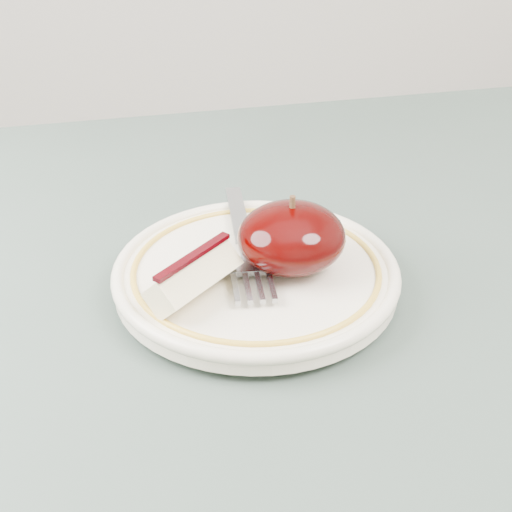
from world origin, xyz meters
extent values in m
cylinder|color=brown|center=(0.40, 0.40, 0.35)|extent=(0.05, 0.05, 0.71)
cube|color=#3E4D45|center=(0.00, 0.00, 0.73)|extent=(0.90, 0.90, 0.04)
cylinder|color=beige|center=(0.04, 0.09, 0.75)|extent=(0.11, 0.11, 0.01)
cylinder|color=beige|center=(0.04, 0.09, 0.76)|extent=(0.19, 0.19, 0.01)
torus|color=beige|center=(0.04, 0.09, 0.77)|extent=(0.20, 0.20, 0.01)
torus|color=gold|center=(0.04, 0.09, 0.77)|extent=(0.17, 0.17, 0.00)
ellipsoid|color=black|center=(0.06, 0.09, 0.79)|extent=(0.07, 0.07, 0.05)
cylinder|color=#472D19|center=(0.06, 0.09, 0.82)|extent=(0.00, 0.00, 0.01)
cube|color=#F5E9B4|center=(-0.01, 0.07, 0.78)|extent=(0.07, 0.07, 0.03)
cube|color=#2F0105|center=(-0.01, 0.07, 0.80)|extent=(0.05, 0.05, 0.00)
cube|color=gray|center=(0.04, 0.16, 0.77)|extent=(0.02, 0.08, 0.00)
cube|color=gray|center=(0.03, 0.11, 0.77)|extent=(0.01, 0.03, 0.00)
cube|color=gray|center=(0.03, 0.09, 0.77)|extent=(0.03, 0.02, 0.00)
cube|color=gray|center=(0.04, 0.06, 0.77)|extent=(0.01, 0.03, 0.00)
cube|color=gray|center=(0.03, 0.06, 0.77)|extent=(0.01, 0.03, 0.00)
cube|color=gray|center=(0.03, 0.06, 0.77)|extent=(0.01, 0.03, 0.00)
cube|color=gray|center=(0.02, 0.06, 0.77)|extent=(0.01, 0.03, 0.00)
camera|label=1|loc=(-0.05, -0.31, 1.03)|focal=50.00mm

